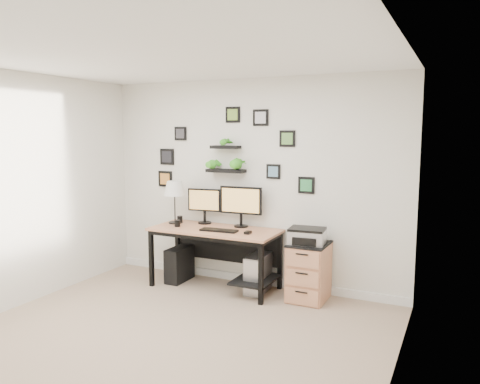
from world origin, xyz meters
The scene contains 14 objects.
room centered at (0.00, 1.98, 0.05)m, with size 4.00×4.00×4.00m.
desk centered at (-0.28, 1.67, 0.63)m, with size 1.60×0.70×0.75m.
monitor_left centered at (-0.59, 1.87, 1.02)m, with size 0.45×0.20×0.46m.
monitor_right centered at (-0.07, 1.86, 1.05)m, with size 0.55×0.19×0.51m.
keyboard centered at (-0.20, 1.52, 0.76)m, with size 0.46×0.15×0.02m, color black.
mouse centered at (0.18, 1.54, 0.77)m, with size 0.07×0.10×0.03m, color black.
table_lamp centered at (-0.96, 1.72, 1.20)m, with size 0.27×0.27×0.56m.
mug centered at (-0.80, 1.54, 0.79)m, with size 0.07×0.07×0.08m, color black.
pen_cup centered at (-0.91, 1.76, 0.80)m, with size 0.07×0.07×0.09m, color black.
pc_tower_black centered at (-0.86, 1.66, 0.22)m, with size 0.20×0.44×0.44m, color black.
pc_tower_grey centered at (0.24, 1.71, 0.23)m, with size 0.22×0.47×0.46m.
file_cabinet centered at (0.87, 1.72, 0.34)m, with size 0.43×0.53×0.67m.
printer centered at (0.86, 1.69, 0.76)m, with size 0.43×0.36×0.18m.
wall_decor centered at (-0.29, 1.93, 1.65)m, with size 2.23×0.18×1.07m.
Camera 1 is at (2.42, -3.36, 1.94)m, focal length 35.00 mm.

